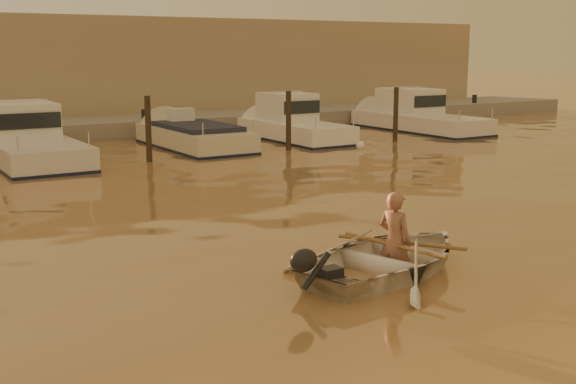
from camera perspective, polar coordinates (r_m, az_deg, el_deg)
ground_plane at (r=11.17m, az=16.59°, el=-6.78°), size 160.00×160.00×0.00m
dinghy at (r=11.20m, az=8.11°, el=-5.11°), size 3.99×3.32×0.71m
person at (r=11.21m, az=8.43°, el=-3.84°), size 0.51×0.65×1.55m
outboard_motor at (r=10.02m, az=3.27°, el=-6.70°), size 0.98×0.64×0.70m
oar_port at (r=11.35m, az=8.85°, el=-3.95°), size 1.05×1.88×0.13m
oar_starboard at (r=11.19m, az=8.28°, el=-4.15°), size 0.29×2.09×0.13m
moored_boat_2 at (r=23.64m, az=-19.91°, el=3.86°), size 2.34×7.82×1.75m
moored_boat_3 at (r=25.40m, az=-7.44°, el=3.99°), size 2.21×6.34×0.95m
moored_boat_4 at (r=27.31m, az=0.53°, el=5.42°), size 2.00×6.26×1.75m
moored_boat_5 at (r=31.06m, az=10.35°, el=5.94°), size 2.22×7.45×1.75m
piling_2 at (r=22.36m, az=-10.97°, el=4.66°), size 0.18×0.18×2.20m
piling_3 at (r=24.56m, az=0.04°, el=5.43°), size 0.18×0.18×2.20m
piling_4 at (r=27.31m, az=8.50°, el=5.88°), size 0.18×0.18×2.20m
fender_c at (r=20.85m, az=-15.97°, el=1.75°), size 0.30×0.30×0.30m
fender_d at (r=23.25m, az=-4.08°, el=3.08°), size 0.30×0.30×0.30m
fender_e at (r=25.20m, az=5.75°, el=3.68°), size 0.30×0.30×0.30m
quay at (r=29.78m, az=-15.85°, el=4.56°), size 52.00×4.00×1.00m
waterfront_building at (r=34.95m, az=-18.58°, el=9.02°), size 46.00×7.00×4.80m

